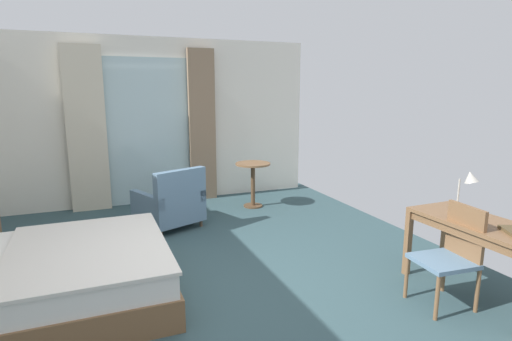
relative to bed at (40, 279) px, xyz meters
name	(u,v)px	position (x,y,z in m)	size (l,w,h in m)	color
ground	(220,299)	(1.56, -0.37, -0.33)	(5.91, 7.92, 0.10)	#334C51
wall_back	(156,122)	(1.56, 3.34, 1.12)	(5.51, 0.12, 2.80)	white
balcony_glass_door	(147,132)	(1.40, 3.26, 0.95)	(1.44, 0.02, 2.47)	silver
curtain_panel_left	(87,130)	(0.46, 3.16, 1.04)	(0.60, 0.10, 2.63)	beige
curtain_panel_right	(202,126)	(2.34, 3.16, 1.04)	(0.46, 0.10, 2.63)	#897056
bed	(40,279)	(0.00, 0.00, 0.00)	(2.16, 1.77, 1.01)	brown
writing_desk	(481,231)	(3.83, -1.29, 0.37)	(0.61, 1.32, 0.74)	brown
desk_chair	(452,251)	(3.48, -1.30, 0.23)	(0.51, 0.48, 0.93)	slate
desk_lamp	(468,184)	(3.90, -1.04, 0.76)	(0.20, 0.24, 0.45)	#B7B2A8
armchair_by_window	(171,205)	(1.50, 1.78, 0.06)	(1.01, 1.00, 0.88)	slate
round_cafe_table	(253,175)	(2.98, 2.34, 0.26)	(0.58, 0.58, 0.75)	brown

